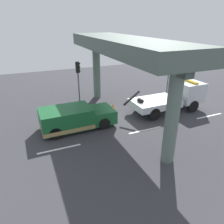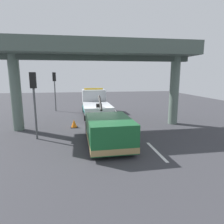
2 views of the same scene
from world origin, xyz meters
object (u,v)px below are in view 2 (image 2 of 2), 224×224
at_px(traffic_light_near, 34,91).
at_px(traffic_cone_orange, 74,124).
at_px(traffic_light_far, 55,83).
at_px(towed_van_green, 107,130).
at_px(tow_truck_white, 95,102).

xyz_separation_m(traffic_light_near, traffic_cone_orange, (2.29, -2.11, -2.59)).
bearing_deg(traffic_light_near, traffic_light_far, 0.00).
bearing_deg(towed_van_green, tow_truck_white, 0.12).
bearing_deg(traffic_light_far, traffic_cone_orange, -163.67).
bearing_deg(towed_van_green, traffic_light_far, 20.20).
relative_size(tow_truck_white, traffic_cone_orange, 12.37).
relative_size(towed_van_green, traffic_light_near, 1.34).
distance_m(towed_van_green, traffic_light_far, 11.92).
xyz_separation_m(traffic_light_far, traffic_cone_orange, (-7.21, -2.11, -2.68)).
bearing_deg(traffic_light_near, traffic_cone_orange, -42.70).
bearing_deg(traffic_cone_orange, traffic_light_near, 137.30).
xyz_separation_m(towed_van_green, traffic_light_far, (11.00, 4.05, 2.18)).
height_order(towed_van_green, traffic_light_near, traffic_light_near).
bearing_deg(traffic_light_far, towed_van_green, -159.80).
xyz_separation_m(tow_truck_white, traffic_cone_orange, (-4.81, 1.91, -0.92)).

